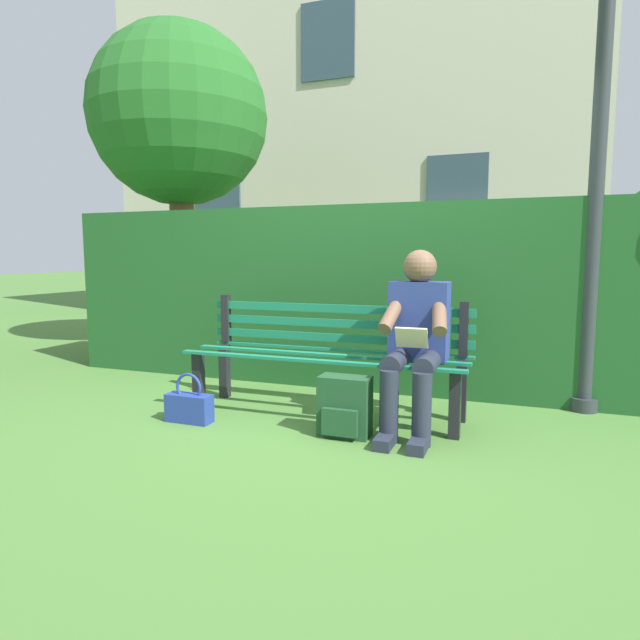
% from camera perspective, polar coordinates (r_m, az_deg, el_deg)
% --- Properties ---
extents(ground, '(60.00, 60.00, 0.00)m').
position_cam_1_polar(ground, '(3.95, 0.52, -9.98)').
color(ground, '#477533').
extents(park_bench, '(2.02, 0.54, 0.83)m').
position_cam_1_polar(park_bench, '(3.93, 0.97, -3.41)').
color(park_bench, black).
rests_on(park_bench, ground).
extents(person_seated, '(0.44, 0.73, 1.18)m').
position_cam_1_polar(person_seated, '(3.55, 10.06, -1.63)').
color(person_seated, navy).
rests_on(person_seated, ground).
extents(hedge_backdrop, '(6.44, 0.88, 1.69)m').
position_cam_1_polar(hedge_backdrop, '(4.80, 9.65, 2.85)').
color(hedge_backdrop, '#1E5123').
rests_on(hedge_backdrop, ground).
extents(tree, '(2.23, 2.13, 3.88)m').
position_cam_1_polar(tree, '(7.24, -15.00, 19.43)').
color(tree, brown).
rests_on(tree, ground).
extents(building_facade, '(8.25, 3.14, 7.31)m').
position_cam_1_polar(building_facade, '(10.78, 3.80, 20.24)').
color(building_facade, beige).
rests_on(building_facade, ground).
extents(backpack, '(0.33, 0.24, 0.38)m').
position_cam_1_polar(backpack, '(3.47, 2.62, -9.15)').
color(backpack, '#1E4728').
rests_on(backpack, ground).
extents(handbag, '(0.32, 0.13, 0.34)m').
position_cam_1_polar(handbag, '(3.87, -13.64, -8.83)').
color(handbag, navy).
rests_on(handbag, ground).
extents(lamp_post, '(0.30, 0.30, 3.55)m').
position_cam_1_polar(lamp_post, '(4.49, 27.59, 20.41)').
color(lamp_post, '#2D3338').
rests_on(lamp_post, ground).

